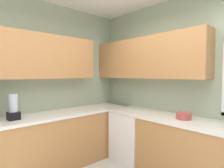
{
  "coord_description": "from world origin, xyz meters",
  "views": [
    {
      "loc": [
        1.23,
        -1.09,
        1.52
      ],
      "look_at": [
        -0.65,
        0.63,
        1.39
      ],
      "focal_mm": 29.62,
      "sensor_mm": 36.0,
      "label": 1
    }
  ],
  "objects": [
    {
      "name": "room_shell",
      "position": [
        -0.76,
        0.58,
        1.89
      ],
      "size": [
        3.87,
        3.51,
        2.8
      ],
      "color": "#9EAD8E",
      "rests_on": "ground_plane"
    },
    {
      "name": "blender_appliance",
      "position": [
        -1.56,
        -0.39,
        1.05
      ],
      "size": [
        0.15,
        0.15,
        0.36
      ],
      "color": "black",
      "rests_on": "counter_run_left"
    },
    {
      "name": "bowl",
      "position": [
        0.02,
        1.39,
        0.94
      ],
      "size": [
        0.21,
        0.21,
        0.09
      ],
      "primitive_type": "cylinder",
      "color": "#B74C42",
      "rests_on": "counter_run_back"
    },
    {
      "name": "counter_run_back",
      "position": [
        0.21,
        1.39,
        0.45
      ],
      "size": [
        2.96,
        0.65,
        0.89
      ],
      "color": "#AD7542",
      "rests_on": "ground_plane"
    },
    {
      "name": "counter_run_left",
      "position": [
        -1.56,
        0.0,
        0.45
      ],
      "size": [
        0.65,
        3.12,
        0.89
      ],
      "color": "#AD7542",
      "rests_on": "ground_plane"
    },
    {
      "name": "dishwasher",
      "position": [
        -0.9,
        1.36,
        0.42
      ],
      "size": [
        0.6,
        0.6,
        0.85
      ],
      "primitive_type": "cube",
      "color": "white",
      "rests_on": "ground_plane"
    }
  ]
}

